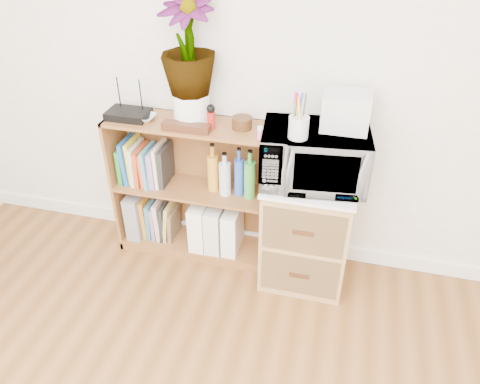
% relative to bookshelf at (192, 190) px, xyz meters
% --- Properties ---
extents(skirting_board, '(4.00, 0.02, 0.10)m').
position_rel_bookshelf_xyz_m(skirting_board, '(0.35, 0.14, -0.42)').
color(skirting_board, white).
rests_on(skirting_board, ground).
extents(bookshelf, '(1.00, 0.30, 0.95)m').
position_rel_bookshelf_xyz_m(bookshelf, '(0.00, 0.00, 0.00)').
color(bookshelf, brown).
rests_on(bookshelf, ground).
extents(wicker_unit, '(0.50, 0.45, 0.70)m').
position_rel_bookshelf_xyz_m(wicker_unit, '(0.75, -0.08, -0.12)').
color(wicker_unit, '#9E7542').
rests_on(wicker_unit, ground).
extents(microwave, '(0.61, 0.45, 0.32)m').
position_rel_bookshelf_xyz_m(microwave, '(0.75, -0.08, 0.40)').
color(microwave, silver).
rests_on(microwave, wicker_unit).
extents(pen_cup, '(0.10, 0.10, 0.11)m').
position_rel_bookshelf_xyz_m(pen_cup, '(0.67, -0.19, 0.62)').
color(pen_cup, silver).
rests_on(pen_cup, microwave).
extents(small_appliance, '(0.24, 0.20, 0.19)m').
position_rel_bookshelf_xyz_m(small_appliance, '(0.89, -0.02, 0.66)').
color(small_appliance, silver).
rests_on(small_appliance, microwave).
extents(router, '(0.25, 0.17, 0.04)m').
position_rel_bookshelf_xyz_m(router, '(-0.36, -0.02, 0.50)').
color(router, black).
rests_on(router, bookshelf).
extents(white_bowl, '(0.13, 0.13, 0.03)m').
position_rel_bookshelf_xyz_m(white_bowl, '(-0.26, -0.03, 0.49)').
color(white_bowl, silver).
rests_on(white_bowl, bookshelf).
extents(plant_pot, '(0.21, 0.21, 0.18)m').
position_rel_bookshelf_xyz_m(plant_pot, '(0.02, 0.02, 0.56)').
color(plant_pot, white).
rests_on(plant_pot, bookshelf).
extents(potted_plant, '(0.31, 0.31, 0.55)m').
position_rel_bookshelf_xyz_m(potted_plant, '(0.02, 0.02, 0.93)').
color(potted_plant, '#326C2B').
rests_on(potted_plant, plant_pot).
extents(trinket_box, '(0.28, 0.07, 0.04)m').
position_rel_bookshelf_xyz_m(trinket_box, '(0.03, -0.10, 0.50)').
color(trinket_box, '#34190E').
rests_on(trinket_box, bookshelf).
extents(kokeshi_doll, '(0.04, 0.04, 0.10)m').
position_rel_bookshelf_xyz_m(kokeshi_doll, '(0.16, -0.04, 0.53)').
color(kokeshi_doll, '#A01B13').
rests_on(kokeshi_doll, bookshelf).
extents(wooden_bowl, '(0.11, 0.11, 0.07)m').
position_rel_bookshelf_xyz_m(wooden_bowl, '(0.32, 0.01, 0.51)').
color(wooden_bowl, '#36210E').
rests_on(wooden_bowl, bookshelf).
extents(paint_jars, '(0.12, 0.04, 0.06)m').
position_rel_bookshelf_xyz_m(paint_jars, '(0.48, -0.09, 0.51)').
color(paint_jars, pink).
rests_on(paint_jars, bookshelf).
extents(file_box, '(0.10, 0.26, 0.32)m').
position_rel_bookshelf_xyz_m(file_box, '(-0.40, 0.00, -0.24)').
color(file_box, gray).
rests_on(file_box, bookshelf).
extents(magazine_holder_left, '(0.10, 0.26, 0.32)m').
position_rel_bookshelf_xyz_m(magazine_holder_left, '(0.05, -0.01, -0.24)').
color(magazine_holder_left, white).
rests_on(magazine_holder_left, bookshelf).
extents(magazine_holder_mid, '(0.10, 0.25, 0.32)m').
position_rel_bookshelf_xyz_m(magazine_holder_mid, '(0.16, -0.01, -0.25)').
color(magazine_holder_mid, silver).
rests_on(magazine_holder_mid, bookshelf).
extents(magazine_holder_right, '(0.10, 0.25, 0.31)m').
position_rel_bookshelf_xyz_m(magazine_holder_right, '(0.27, -0.01, -0.25)').
color(magazine_holder_right, white).
rests_on(magazine_holder_right, bookshelf).
extents(cookbooks, '(0.31, 0.20, 0.29)m').
position_rel_bookshelf_xyz_m(cookbooks, '(-0.31, 0.00, 0.15)').
color(cookbooks, '#217D2B').
rests_on(cookbooks, bookshelf).
extents(liquor_bottles, '(0.31, 0.07, 0.31)m').
position_rel_bookshelf_xyz_m(liquor_bottles, '(0.26, 0.00, 0.18)').
color(liquor_bottles, gold).
rests_on(liquor_bottles, bookshelf).
extents(lower_books, '(0.22, 0.19, 0.30)m').
position_rel_bookshelf_xyz_m(lower_books, '(-0.25, 0.00, -0.27)').
color(lower_books, '#BF7521').
rests_on(lower_books, bookshelf).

